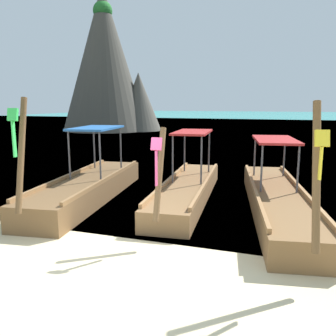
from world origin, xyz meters
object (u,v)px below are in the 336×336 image
at_px(longtail_boat_yellow_ribbon, 277,199).
at_px(karst_rock, 108,63).
at_px(longtail_boat_pink_ribbon, 188,189).
at_px(longtail_boat_green_ribbon, 88,187).

height_order(longtail_boat_yellow_ribbon, karst_rock, karst_rock).
relative_size(longtail_boat_pink_ribbon, karst_rock, 0.47).
xyz_separation_m(longtail_boat_green_ribbon, longtail_boat_yellow_ribbon, (5.25, 0.49, -0.03)).
bearing_deg(karst_rock, longtail_boat_pink_ribbon, -57.39).
relative_size(longtail_boat_green_ribbon, longtail_boat_yellow_ribbon, 0.87).
relative_size(longtail_boat_yellow_ribbon, karst_rock, 0.52).
relative_size(longtail_boat_pink_ribbon, longtail_boat_yellow_ribbon, 0.90).
height_order(longtail_boat_green_ribbon, longtail_boat_yellow_ribbon, longtail_boat_green_ribbon).
bearing_deg(longtail_boat_green_ribbon, longtail_boat_yellow_ribbon, 5.31).
bearing_deg(longtail_boat_yellow_ribbon, karst_rock, 126.25).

